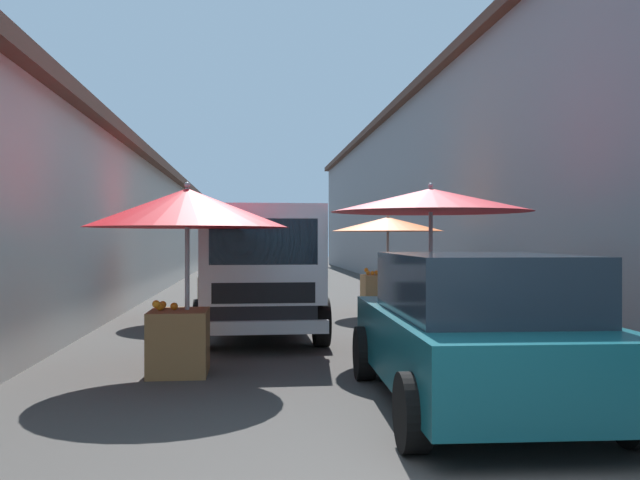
{
  "coord_description": "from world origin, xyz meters",
  "views": [
    {
      "loc": [
        -3.06,
        1.08,
        1.59
      ],
      "look_at": [
        11.13,
        -0.33,
        1.57
      ],
      "focal_mm": 38.38,
      "sensor_mm": 36.0,
      "label": 1
    }
  ],
  "objects_px": {
    "fruit_stall_far_right": "(186,226)",
    "parked_scooter": "(227,283)",
    "fruit_stall_mid_lane": "(206,227)",
    "vendor_by_crates": "(244,263)",
    "fruit_stall_near_left": "(386,237)",
    "fruit_stall_far_left": "(431,220)",
    "hatchback_car": "(475,330)",
    "delivery_truck": "(261,274)"
  },
  "relations": [
    {
      "from": "fruit_stall_far_right",
      "to": "parked_scooter",
      "type": "height_order",
      "value": "fruit_stall_far_right"
    },
    {
      "from": "fruit_stall_mid_lane",
      "to": "vendor_by_crates",
      "type": "bearing_deg",
      "value": -6.28
    },
    {
      "from": "fruit_stall_near_left",
      "to": "fruit_stall_mid_lane",
      "type": "bearing_deg",
      "value": 98.98
    },
    {
      "from": "fruit_stall_far_left",
      "to": "hatchback_car",
      "type": "bearing_deg",
      "value": 172.76
    },
    {
      "from": "hatchback_car",
      "to": "parked_scooter",
      "type": "xyz_separation_m",
      "value": [
        11.55,
        2.73,
        -0.29
      ]
    },
    {
      "from": "fruit_stall_near_left",
      "to": "hatchback_car",
      "type": "height_order",
      "value": "fruit_stall_near_left"
    },
    {
      "from": "fruit_stall_near_left",
      "to": "fruit_stall_far_left",
      "type": "bearing_deg",
      "value": 175.77
    },
    {
      "from": "fruit_stall_near_left",
      "to": "parked_scooter",
      "type": "xyz_separation_m",
      "value": [
        3.44,
        3.49,
        -1.18
      ]
    },
    {
      "from": "fruit_stall_mid_lane",
      "to": "delivery_truck",
      "type": "height_order",
      "value": "fruit_stall_mid_lane"
    },
    {
      "from": "fruit_stall_near_left",
      "to": "delivery_truck",
      "type": "xyz_separation_m",
      "value": [
        -3.65,
        2.71,
        -0.59
      ]
    },
    {
      "from": "fruit_stall_far_right",
      "to": "fruit_stall_far_left",
      "type": "relative_size",
      "value": 0.86
    },
    {
      "from": "fruit_stall_near_left",
      "to": "parked_scooter",
      "type": "bearing_deg",
      "value": 45.44
    },
    {
      "from": "fruit_stall_near_left",
      "to": "fruit_stall_mid_lane",
      "type": "xyz_separation_m",
      "value": [
        -0.59,
        3.76,
        0.2
      ]
    },
    {
      "from": "delivery_truck",
      "to": "vendor_by_crates",
      "type": "bearing_deg",
      "value": 2.2
    },
    {
      "from": "fruit_stall_far_left",
      "to": "vendor_by_crates",
      "type": "relative_size",
      "value": 1.79
    },
    {
      "from": "fruit_stall_far_right",
      "to": "fruit_stall_mid_lane",
      "type": "relative_size",
      "value": 0.99
    },
    {
      "from": "parked_scooter",
      "to": "fruit_stall_far_left",
      "type": "bearing_deg",
      "value": -159.93
    },
    {
      "from": "fruit_stall_mid_lane",
      "to": "hatchback_car",
      "type": "bearing_deg",
      "value": -158.28
    },
    {
      "from": "fruit_stall_near_left",
      "to": "vendor_by_crates",
      "type": "xyz_separation_m",
      "value": [
        5.64,
        3.07,
        -0.74
      ]
    },
    {
      "from": "fruit_stall_far_right",
      "to": "parked_scooter",
      "type": "xyz_separation_m",
      "value": [
        9.59,
        -0.13,
        -1.3
      ]
    },
    {
      "from": "vendor_by_crates",
      "to": "fruit_stall_far_right",
      "type": "bearing_deg",
      "value": 177.32
    },
    {
      "from": "hatchback_car",
      "to": "fruit_stall_far_left",
      "type": "bearing_deg",
      "value": -7.24
    },
    {
      "from": "fruit_stall_near_left",
      "to": "delivery_truck",
      "type": "bearing_deg",
      "value": 143.37
    },
    {
      "from": "fruit_stall_far_left",
      "to": "fruit_stall_mid_lane",
      "type": "bearing_deg",
      "value": 36.94
    },
    {
      "from": "fruit_stall_mid_lane",
      "to": "hatchback_car",
      "type": "xyz_separation_m",
      "value": [
        -7.52,
        -3.0,
        -1.1
      ]
    },
    {
      "from": "fruit_stall_far_right",
      "to": "fruit_stall_near_left",
      "type": "bearing_deg",
      "value": -30.49
    },
    {
      "from": "fruit_stall_far_right",
      "to": "vendor_by_crates",
      "type": "height_order",
      "value": "fruit_stall_far_right"
    },
    {
      "from": "fruit_stall_far_left",
      "to": "delivery_truck",
      "type": "distance_m",
      "value": 2.86
    },
    {
      "from": "fruit_stall_far_left",
      "to": "parked_scooter",
      "type": "xyz_separation_m",
      "value": [
        8.53,
        3.11,
        -1.41
      ]
    },
    {
      "from": "fruit_stall_far_right",
      "to": "fruit_stall_far_left",
      "type": "height_order",
      "value": "fruit_stall_far_left"
    },
    {
      "from": "delivery_truck",
      "to": "fruit_stall_far_right",
      "type": "bearing_deg",
      "value": 160.02
    },
    {
      "from": "hatchback_car",
      "to": "fruit_stall_near_left",
      "type": "bearing_deg",
      "value": -5.36
    },
    {
      "from": "fruit_stall_near_left",
      "to": "fruit_stall_mid_lane",
      "type": "height_order",
      "value": "fruit_stall_mid_lane"
    },
    {
      "from": "fruit_stall_near_left",
      "to": "parked_scooter",
      "type": "height_order",
      "value": "fruit_stall_near_left"
    },
    {
      "from": "hatchback_car",
      "to": "parked_scooter",
      "type": "distance_m",
      "value": 11.87
    },
    {
      "from": "fruit_stall_far_right",
      "to": "delivery_truck",
      "type": "distance_m",
      "value": 2.76
    },
    {
      "from": "fruit_stall_far_right",
      "to": "fruit_stall_far_left",
      "type": "bearing_deg",
      "value": -71.86
    },
    {
      "from": "fruit_stall_far_right",
      "to": "delivery_truck",
      "type": "bearing_deg",
      "value": -19.98
    },
    {
      "from": "fruit_stall_mid_lane",
      "to": "parked_scooter",
      "type": "height_order",
      "value": "fruit_stall_mid_lane"
    },
    {
      "from": "hatchback_car",
      "to": "vendor_by_crates",
      "type": "height_order",
      "value": "vendor_by_crates"
    },
    {
      "from": "fruit_stall_near_left",
      "to": "delivery_truck",
      "type": "relative_size",
      "value": 0.48
    },
    {
      "from": "fruit_stall_near_left",
      "to": "parked_scooter",
      "type": "relative_size",
      "value": 1.42
    }
  ]
}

